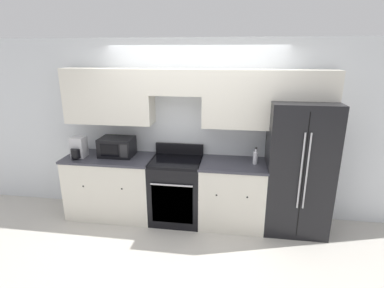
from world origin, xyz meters
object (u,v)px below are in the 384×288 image
(refrigerator, at_px, (297,167))
(microwave, at_px, (117,147))
(bottle, at_px, (255,157))
(oven_range, at_px, (176,190))

(refrigerator, bearing_deg, microwave, 179.80)
(refrigerator, bearing_deg, bottle, -175.75)
(oven_range, distance_m, bottle, 1.24)
(oven_range, bearing_deg, refrigerator, 1.90)
(refrigerator, distance_m, microwave, 2.57)
(oven_range, height_order, microwave, microwave)
(microwave, height_order, bottle, microwave)
(oven_range, xyz_separation_m, microwave, (-0.89, 0.06, 0.60))
(oven_range, xyz_separation_m, refrigerator, (1.68, 0.06, 0.43))
(oven_range, bearing_deg, bottle, 0.68)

